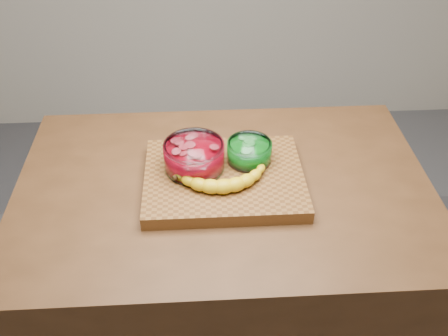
{
  "coord_description": "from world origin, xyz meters",
  "views": [
    {
      "loc": [
        -0.06,
        -1.09,
        1.84
      ],
      "look_at": [
        0.0,
        0.0,
        0.96
      ],
      "focal_mm": 40.0,
      "sensor_mm": 36.0,
      "label": 1
    }
  ],
  "objects": [
    {
      "name": "cutting_board",
      "position": [
        0.0,
        0.0,
        0.92
      ],
      "size": [
        0.45,
        0.35,
        0.04
      ],
      "primitive_type": "cube",
      "color": "brown",
      "rests_on": "counter"
    },
    {
      "name": "bowl_red",
      "position": [
        -0.08,
        0.03,
        0.98
      ],
      "size": [
        0.17,
        0.17,
        0.08
      ],
      "color": "white",
      "rests_on": "cutting_board"
    },
    {
      "name": "bowl_green",
      "position": [
        0.08,
        0.06,
        0.97
      ],
      "size": [
        0.13,
        0.13,
        0.06
      ],
      "color": "white",
      "rests_on": "cutting_board"
    },
    {
      "name": "counter",
      "position": [
        0.0,
        0.0,
        0.45
      ],
      "size": [
        1.2,
        0.8,
        0.9
      ],
      "primitive_type": "cube",
      "color": "#4A2C16",
      "rests_on": "ground"
    },
    {
      "name": "banana",
      "position": [
        -0.01,
        -0.04,
        0.96
      ],
      "size": [
        0.29,
        0.13,
        0.04
      ],
      "primitive_type": null,
      "color": "gold",
      "rests_on": "cutting_board"
    }
  ]
}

